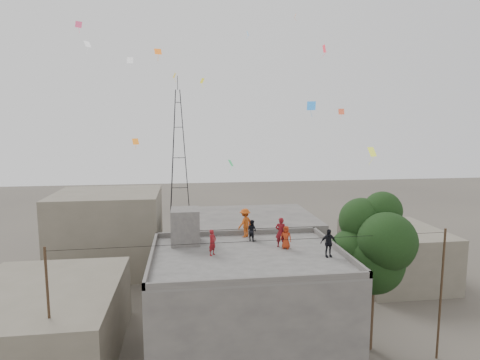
# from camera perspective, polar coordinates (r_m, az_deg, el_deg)

# --- Properties ---
(main_building) EXTENTS (10.00, 8.00, 6.10)m
(main_building) POSITION_cam_1_polar(r_m,az_deg,el_deg) (22.50, 1.02, -17.99)
(main_building) COLOR #504D4B
(main_building) RESTS_ON ground
(parapet) EXTENTS (10.00, 8.00, 0.30)m
(parapet) POSITION_cam_1_polar(r_m,az_deg,el_deg) (21.30, 1.04, -10.21)
(parapet) COLOR #504D4B
(parapet) RESTS_ON main_building
(stair_head_box) EXTENTS (1.60, 1.80, 2.00)m
(stair_head_box) POSITION_cam_1_polar(r_m,az_deg,el_deg) (23.33, -7.80, -6.52)
(stair_head_box) COLOR #504D4B
(stair_head_box) RESTS_ON main_building
(neighbor_west) EXTENTS (8.00, 10.00, 4.00)m
(neighbor_west) POSITION_cam_1_polar(r_m,az_deg,el_deg) (25.76, -26.12, -17.92)
(neighbor_west) COLOR #666051
(neighbor_west) RESTS_ON ground
(neighbor_north) EXTENTS (12.00, 9.00, 5.00)m
(neighbor_north) POSITION_cam_1_polar(r_m,az_deg,el_deg) (35.92, 0.72, -8.96)
(neighbor_north) COLOR #504D4B
(neighbor_north) RESTS_ON ground
(neighbor_northwest) EXTENTS (9.00, 8.00, 7.00)m
(neighbor_northwest) POSITION_cam_1_polar(r_m,az_deg,el_deg) (37.83, -18.18, -6.92)
(neighbor_northwest) COLOR #666051
(neighbor_northwest) RESTS_ON ground
(neighbor_east) EXTENTS (7.00, 8.00, 4.40)m
(neighbor_east) POSITION_cam_1_polar(r_m,az_deg,el_deg) (36.17, 21.19, -9.88)
(neighbor_east) COLOR #666051
(neighbor_east) RESTS_ON ground
(tree) EXTENTS (4.90, 4.60, 9.10)m
(tree) POSITION_cam_1_polar(r_m,az_deg,el_deg) (24.10, 18.61, -8.85)
(tree) COLOR black
(tree) RESTS_ON ground
(utility_line) EXTENTS (20.12, 0.62, 7.40)m
(utility_line) POSITION_cam_1_polar(r_m,az_deg,el_deg) (21.13, 2.98, -17.45)
(utility_line) COLOR black
(utility_line) RESTS_ON ground
(transmission_tower) EXTENTS (2.97, 2.97, 20.01)m
(transmission_tower) POSITION_cam_1_polar(r_m,az_deg,el_deg) (60.14, -8.68, 4.07)
(transmission_tower) COLOR black
(transmission_tower) RESTS_ON ground
(person_red_adult) EXTENTS (0.71, 0.57, 1.68)m
(person_red_adult) POSITION_cam_1_polar(r_m,az_deg,el_deg) (22.56, 5.82, -7.40)
(person_red_adult) COLOR maroon
(person_red_adult) RESTS_ON main_building
(person_orange_child) EXTENTS (0.73, 0.65, 1.26)m
(person_orange_child) POSITION_cam_1_polar(r_m,az_deg,el_deg) (22.38, 6.55, -8.09)
(person_orange_child) COLOR #A93013
(person_orange_child) RESTS_ON main_building
(person_dark_child) EXTENTS (0.75, 0.77, 1.25)m
(person_dark_child) POSITION_cam_1_polar(r_m,az_deg,el_deg) (23.69, 1.71, -7.17)
(person_dark_child) COLOR black
(person_dark_child) RESTS_ON main_building
(person_dark_adult) EXTENTS (0.87, 0.38, 1.46)m
(person_dark_adult) POSITION_cam_1_polar(r_m,az_deg,el_deg) (21.34, 12.46, -8.74)
(person_dark_adult) COLOR black
(person_dark_adult) RESTS_ON main_building
(person_orange_adult) EXTENTS (1.28, 1.24, 1.75)m
(person_orange_adult) POSITION_cam_1_polar(r_m,az_deg,el_deg) (24.40, 0.72, -6.11)
(person_orange_adult) COLOR #BE4C15
(person_orange_adult) RESTS_ON main_building
(person_red_child) EXTENTS (0.58, 0.59, 1.37)m
(person_red_child) POSITION_cam_1_polar(r_m,az_deg,el_deg) (21.16, -3.94, -8.85)
(person_red_child) COLOR maroon
(person_red_child) RESTS_ON main_building
(kites) EXTENTS (17.81, 17.75, 11.39)m
(kites) POSITION_cam_1_polar(r_m,az_deg,el_deg) (27.77, -0.72, 13.28)
(kites) COLOR orange
(kites) RESTS_ON ground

